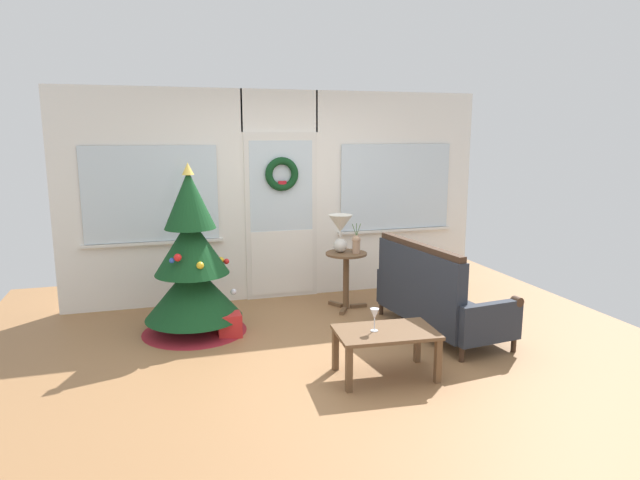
# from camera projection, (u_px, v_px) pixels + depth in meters

# --- Properties ---
(ground_plane) EXTENTS (6.76, 6.76, 0.00)m
(ground_plane) POSITION_uv_depth(u_px,v_px,m) (332.00, 357.00, 5.13)
(ground_plane) COLOR #996B42
(back_wall_with_door) EXTENTS (5.20, 0.19, 2.55)m
(back_wall_with_door) POSITION_uv_depth(u_px,v_px,m) (281.00, 195.00, 6.85)
(back_wall_with_door) COLOR white
(back_wall_with_door) RESTS_ON ground
(christmas_tree) EXTENTS (1.08, 1.08, 1.75)m
(christmas_tree) POSITION_uv_depth(u_px,v_px,m) (192.00, 269.00, 5.69)
(christmas_tree) COLOR #4C331E
(christmas_tree) RESTS_ON ground
(settee_sofa) EXTENTS (0.88, 1.66, 0.96)m
(settee_sofa) POSITION_uv_depth(u_px,v_px,m) (434.00, 298.00, 5.70)
(settee_sofa) COLOR #3D281C
(settee_sofa) RESTS_ON ground
(side_table) EXTENTS (0.50, 0.48, 0.67)m
(side_table) POSITION_uv_depth(u_px,v_px,m) (346.00, 269.00, 6.48)
(side_table) COLOR brown
(side_table) RESTS_ON ground
(table_lamp) EXTENTS (0.28, 0.28, 0.44)m
(table_lamp) POSITION_uv_depth(u_px,v_px,m) (340.00, 228.00, 6.41)
(table_lamp) COLOR silver
(table_lamp) RESTS_ON side_table
(flower_vase) EXTENTS (0.11, 0.10, 0.35)m
(flower_vase) POSITION_uv_depth(u_px,v_px,m) (356.00, 243.00, 6.39)
(flower_vase) COLOR tan
(flower_vase) RESTS_ON side_table
(coffee_table) EXTENTS (0.87, 0.58, 0.41)m
(coffee_table) POSITION_uv_depth(u_px,v_px,m) (386.00, 337.00, 4.68)
(coffee_table) COLOR brown
(coffee_table) RESTS_ON ground
(wine_glass) EXTENTS (0.08, 0.08, 0.20)m
(wine_glass) POSITION_uv_depth(u_px,v_px,m) (375.00, 315.00, 4.63)
(wine_glass) COLOR silver
(wine_glass) RESTS_ON coffee_table
(gift_box) EXTENTS (0.24, 0.21, 0.24)m
(gift_box) POSITION_uv_depth(u_px,v_px,m) (229.00, 325.00, 5.65)
(gift_box) COLOR red
(gift_box) RESTS_ON ground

